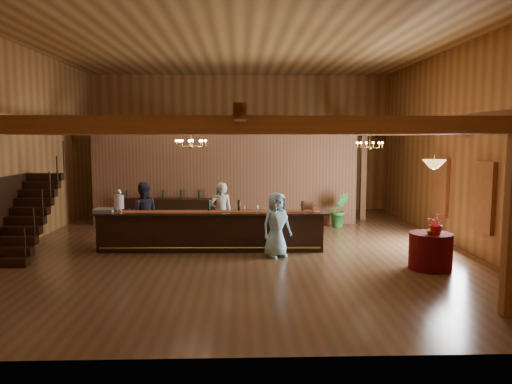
{
  "coord_description": "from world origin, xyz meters",
  "views": [
    {
      "loc": [
        -0.01,
        -13.52,
        3.0
      ],
      "look_at": [
        0.46,
        0.75,
        1.43
      ],
      "focal_mm": 35.0,
      "sensor_mm": 36.0,
      "label": 1
    }
  ],
  "objects_px": {
    "bartender": "(221,213)",
    "backbar_shelf": "(173,213)",
    "chandelier_left": "(191,143)",
    "pendant_lamp": "(434,164)",
    "tasting_bar": "(211,231)",
    "guest": "(276,225)",
    "raffle_drum": "(308,205)",
    "beverage_dispenser": "(119,201)",
    "staff_second": "(143,213)",
    "floor_plant": "(340,210)",
    "round_table": "(431,251)",
    "chandelier_right": "(370,145)"
  },
  "relations": [
    {
      "from": "chandelier_left",
      "to": "chandelier_right",
      "type": "distance_m",
      "value": 5.5
    },
    {
      "from": "tasting_bar",
      "to": "backbar_shelf",
      "type": "xyz_separation_m",
      "value": [
        -1.48,
        3.55,
        -0.05
      ]
    },
    {
      "from": "staff_second",
      "to": "guest",
      "type": "height_order",
      "value": "staff_second"
    },
    {
      "from": "bartender",
      "to": "backbar_shelf",
      "type": "bearing_deg",
      "value": -69.12
    },
    {
      "from": "tasting_bar",
      "to": "round_table",
      "type": "relative_size",
      "value": 6.46
    },
    {
      "from": "round_table",
      "to": "pendant_lamp",
      "type": "bearing_deg",
      "value": 0.0
    },
    {
      "from": "chandelier_left",
      "to": "staff_second",
      "type": "bearing_deg",
      "value": 156.94
    },
    {
      "from": "guest",
      "to": "pendant_lamp",
      "type": "bearing_deg",
      "value": -49.54
    },
    {
      "from": "tasting_bar",
      "to": "raffle_drum",
      "type": "bearing_deg",
      "value": -1.07
    },
    {
      "from": "beverage_dispenser",
      "to": "guest",
      "type": "xyz_separation_m",
      "value": [
        4.12,
        -0.9,
        -0.5
      ]
    },
    {
      "from": "backbar_shelf",
      "to": "tasting_bar",
      "type": "bearing_deg",
      "value": -57.47
    },
    {
      "from": "chandelier_left",
      "to": "pendant_lamp",
      "type": "relative_size",
      "value": 0.89
    },
    {
      "from": "guest",
      "to": "round_table",
      "type": "bearing_deg",
      "value": -49.54
    },
    {
      "from": "backbar_shelf",
      "to": "pendant_lamp",
      "type": "relative_size",
      "value": 3.79
    },
    {
      "from": "round_table",
      "to": "bartender",
      "type": "bearing_deg",
      "value": 149.45
    },
    {
      "from": "staff_second",
      "to": "beverage_dispenser",
      "type": "bearing_deg",
      "value": 46.63
    },
    {
      "from": "chandelier_left",
      "to": "pendant_lamp",
      "type": "distance_m",
      "value": 6.09
    },
    {
      "from": "staff_second",
      "to": "guest",
      "type": "relative_size",
      "value": 1.07
    },
    {
      "from": "tasting_bar",
      "to": "staff_second",
      "type": "bearing_deg",
      "value": 158.59
    },
    {
      "from": "beverage_dispenser",
      "to": "pendant_lamp",
      "type": "bearing_deg",
      "value": -16.18
    },
    {
      "from": "chandelier_left",
      "to": "pendant_lamp",
      "type": "bearing_deg",
      "value": -22.12
    },
    {
      "from": "bartender",
      "to": "tasting_bar",
      "type": "bearing_deg",
      "value": 61.75
    },
    {
      "from": "bartender",
      "to": "chandelier_left",
      "type": "bearing_deg",
      "value": 26.64
    },
    {
      "from": "chandelier_right",
      "to": "pendant_lamp",
      "type": "bearing_deg",
      "value": -84.2
    },
    {
      "from": "round_table",
      "to": "floor_plant",
      "type": "relative_size",
      "value": 0.82
    },
    {
      "from": "guest",
      "to": "chandelier_left",
      "type": "bearing_deg",
      "value": 126.83
    },
    {
      "from": "tasting_bar",
      "to": "guest",
      "type": "distance_m",
      "value": 1.89
    },
    {
      "from": "tasting_bar",
      "to": "beverage_dispenser",
      "type": "distance_m",
      "value": 2.56
    },
    {
      "from": "floor_plant",
      "to": "raffle_drum",
      "type": "bearing_deg",
      "value": -114.24
    },
    {
      "from": "bartender",
      "to": "beverage_dispenser",
      "type": "bearing_deg",
      "value": 3.21
    },
    {
      "from": "tasting_bar",
      "to": "floor_plant",
      "type": "xyz_separation_m",
      "value": [
        4.11,
        3.34,
        0.06
      ]
    },
    {
      "from": "beverage_dispenser",
      "to": "bartender",
      "type": "height_order",
      "value": "bartender"
    },
    {
      "from": "round_table",
      "to": "floor_plant",
      "type": "distance_m",
      "value": 5.52
    },
    {
      "from": "beverage_dispenser",
      "to": "chandelier_right",
      "type": "distance_m",
      "value": 7.5
    },
    {
      "from": "tasting_bar",
      "to": "round_table",
      "type": "height_order",
      "value": "tasting_bar"
    },
    {
      "from": "beverage_dispenser",
      "to": "chandelier_right",
      "type": "bearing_deg",
      "value": 14.32
    },
    {
      "from": "backbar_shelf",
      "to": "floor_plant",
      "type": "bearing_deg",
      "value": 7.71
    },
    {
      "from": "tasting_bar",
      "to": "raffle_drum",
      "type": "height_order",
      "value": "raffle_drum"
    },
    {
      "from": "bartender",
      "to": "raffle_drum",
      "type": "bearing_deg",
      "value": 147.56
    },
    {
      "from": "pendant_lamp",
      "to": "staff_second",
      "type": "bearing_deg",
      "value": 157.69
    },
    {
      "from": "chandelier_right",
      "to": "beverage_dispenser",
      "type": "bearing_deg",
      "value": -165.68
    },
    {
      "from": "tasting_bar",
      "to": "floor_plant",
      "type": "bearing_deg",
      "value": 40.45
    },
    {
      "from": "beverage_dispenser",
      "to": "bartender",
      "type": "xyz_separation_m",
      "value": [
        2.67,
        0.69,
        -0.45
      ]
    },
    {
      "from": "staff_second",
      "to": "pendant_lamp",
      "type": "bearing_deg",
      "value": 149.27
    },
    {
      "from": "raffle_drum",
      "to": "floor_plant",
      "type": "bearing_deg",
      "value": 65.76
    },
    {
      "from": "raffle_drum",
      "to": "staff_second",
      "type": "xyz_separation_m",
      "value": [
        -4.49,
        0.92,
        -0.33
      ]
    },
    {
      "from": "bartender",
      "to": "floor_plant",
      "type": "relative_size",
      "value": 1.5
    },
    {
      "from": "raffle_drum",
      "to": "bartender",
      "type": "xyz_separation_m",
      "value": [
        -2.31,
        0.9,
        -0.34
      ]
    },
    {
      "from": "chandelier_right",
      "to": "staff_second",
      "type": "distance_m",
      "value": 7.0
    },
    {
      "from": "round_table",
      "to": "chandelier_left",
      "type": "bearing_deg",
      "value": 157.88
    }
  ]
}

